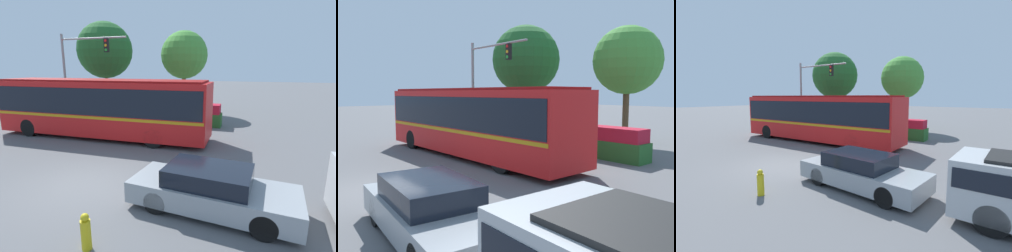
# 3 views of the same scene
# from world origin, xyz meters

# --- Properties ---
(ground_plane) EXTENTS (140.00, 140.00, 0.00)m
(ground_plane) POSITION_xyz_m (0.00, 0.00, 0.00)
(ground_plane) COLOR #5B5B5E
(city_bus) EXTENTS (12.22, 2.75, 3.25)m
(city_bus) POSITION_xyz_m (-2.73, 5.56, 1.85)
(city_bus) COLOR red
(city_bus) RESTS_ON ground
(sedan_foreground) EXTENTS (4.68, 2.21, 1.25)m
(sedan_foreground) POSITION_xyz_m (4.32, -0.26, 0.60)
(sedan_foreground) COLOR gray
(sedan_foreground) RESTS_ON ground
(traffic_light_pole) EXTENTS (5.22, 0.24, 6.25)m
(traffic_light_pole) POSITION_xyz_m (-6.73, 9.15, 4.13)
(traffic_light_pole) COLOR gray
(traffic_light_pole) RESTS_ON ground
(flowering_hedge) EXTENTS (10.97, 1.10, 1.48)m
(flowering_hedge) POSITION_xyz_m (-1.96, 10.13, 0.73)
(flowering_hedge) COLOR #286028
(flowering_hedge) RESTS_ON ground
(street_tree_left) EXTENTS (4.57, 4.57, 7.57)m
(street_tree_left) POSITION_xyz_m (-6.48, 12.49, 5.28)
(street_tree_left) COLOR brown
(street_tree_left) RESTS_ON ground
(street_tree_centre) EXTENTS (3.96, 3.96, 6.90)m
(street_tree_centre) POSITION_xyz_m (-0.25, 14.76, 4.90)
(street_tree_centre) COLOR brown
(street_tree_centre) RESTS_ON ground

